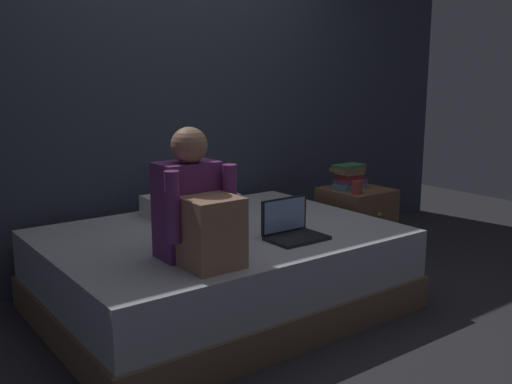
{
  "coord_description": "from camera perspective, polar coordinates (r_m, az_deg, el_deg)",
  "views": [
    {
      "loc": [
        -2.0,
        -2.46,
        1.39
      ],
      "look_at": [
        -0.08,
        0.1,
        0.73
      ],
      "focal_mm": 40.75,
      "sensor_mm": 36.0,
      "label": 1
    }
  ],
  "objects": [
    {
      "name": "book_stack",
      "position": [
        4.33,
        9.11,
        1.55
      ],
      "size": [
        0.24,
        0.16,
        0.18
      ],
      "color": "teal",
      "rests_on": "nightstand"
    },
    {
      "name": "pillow",
      "position": [
        3.81,
        -6.43,
        -1.23
      ],
      "size": [
        0.56,
        0.36,
        0.13
      ],
      "primitive_type": "cube",
      "color": "silver",
      "rests_on": "bed"
    },
    {
      "name": "laptop",
      "position": [
        3.25,
        3.53,
        -3.61
      ],
      "size": [
        0.32,
        0.23,
        0.22
      ],
      "color": "black",
      "rests_on": "bed"
    },
    {
      "name": "bed",
      "position": [
        3.49,
        -3.57,
        -7.61
      ],
      "size": [
        2.0,
        1.5,
        0.48
      ],
      "color": "#7A6047",
      "rests_on": "ground_plane"
    },
    {
      "name": "mug",
      "position": [
        4.15,
        9.87,
        0.45
      ],
      "size": [
        0.08,
        0.08,
        0.09
      ],
      "primitive_type": "cylinder",
      "color": "#933833",
      "rests_on": "nightstand"
    },
    {
      "name": "nightstand",
      "position": [
        4.39,
        9.76,
        -3.19
      ],
      "size": [
        0.44,
        0.46,
        0.55
      ],
      "color": "brown",
      "rests_on": "ground_plane"
    },
    {
      "name": "person_sitting",
      "position": [
        2.84,
        -5.83,
        -1.86
      ],
      "size": [
        0.39,
        0.44,
        0.66
      ],
      "color": "#75337A",
      "rests_on": "bed"
    },
    {
      "name": "ground_plane",
      "position": [
        3.46,
        2.11,
        -11.95
      ],
      "size": [
        8.0,
        8.0,
        0.0
      ],
      "primitive_type": "plane",
      "color": "#2D2D33"
    },
    {
      "name": "wall_back",
      "position": [
        4.17,
        -8.34,
        11.04
      ],
      "size": [
        5.6,
        0.1,
        2.7
      ],
      "primitive_type": "cube",
      "color": "#383D4C",
      "rests_on": "ground_plane"
    }
  ]
}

